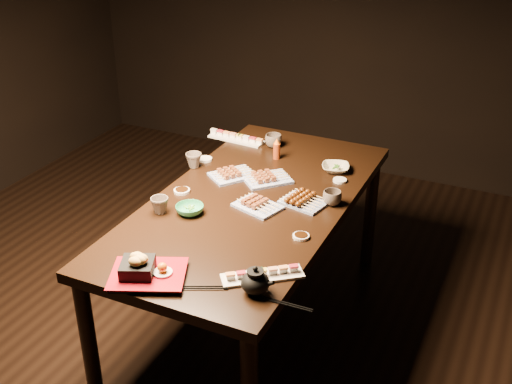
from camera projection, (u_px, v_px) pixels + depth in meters
ground at (154, 342)px, 3.34m from camera, size 5.00×5.00×0.00m
dining_table at (252, 264)px, 3.32m from camera, size 1.26×1.95×0.75m
sushi_platter_near at (262, 273)px, 2.56m from camera, size 0.32×0.28×0.04m
sushi_platter_far at (236, 137)px, 3.81m from camera, size 0.35×0.12×0.04m
yakitori_plate_center at (267, 176)px, 3.32m from camera, size 0.28×0.28×0.06m
yakitori_plate_right at (258, 203)px, 3.06m from camera, size 0.25×0.21×0.05m
yakitori_plate_left at (233, 172)px, 3.36m from camera, size 0.26×0.28×0.06m
tsukune_plate at (303, 199)px, 3.10m from camera, size 0.23×0.19×0.05m
edamame_bowl_green at (190, 210)px, 3.02m from camera, size 0.15×0.15×0.04m
edamame_bowl_cream at (336, 168)px, 3.43m from camera, size 0.18×0.18×0.04m
tempura_tray at (147, 267)px, 2.54m from camera, size 0.37×0.34×0.11m
teacup_near_left at (160, 205)px, 3.02m from camera, size 0.10×0.10×0.08m
teacup_mid_right at (332, 198)px, 3.09m from camera, size 0.13×0.13×0.07m
teacup_far_left at (194, 160)px, 3.46m from camera, size 0.09×0.09×0.08m
teacup_far_right at (273, 141)px, 3.71m from camera, size 0.12×0.12×0.08m
teapot at (255, 280)px, 2.45m from camera, size 0.15×0.15×0.11m
condiment_bottle at (277, 149)px, 3.55m from camera, size 0.05×0.05×0.12m
sauce_dish_west at (182, 191)px, 3.22m from camera, size 0.11×0.11×0.01m
sauce_dish_east at (340, 180)px, 3.32m from camera, size 0.10×0.10×0.01m
sauce_dish_se at (301, 236)px, 2.83m from camera, size 0.08×0.08×0.01m
sauce_dish_nw at (205, 159)px, 3.56m from camera, size 0.08×0.08×0.01m
chopsticks_near at (196, 288)px, 2.50m from camera, size 0.23×0.13×0.01m
chopsticks_se at (287, 304)px, 2.40m from camera, size 0.20×0.02×0.01m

